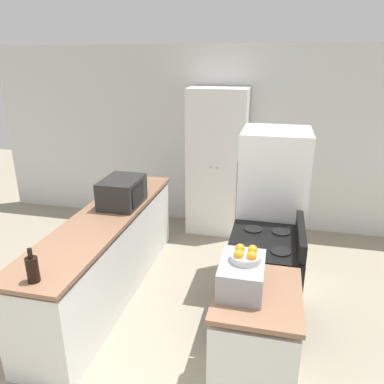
# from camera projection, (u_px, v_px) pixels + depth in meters

# --- Properties ---
(wall_back) EXTENTS (7.00, 0.06, 2.60)m
(wall_back) POSITION_uv_depth(u_px,v_px,m) (217.00, 139.00, 5.47)
(wall_back) COLOR silver
(wall_back) RESTS_ON ground_plane
(counter_left) EXTENTS (0.60, 2.71, 0.91)m
(counter_left) POSITION_uv_depth(u_px,v_px,m) (107.00, 256.00, 3.99)
(counter_left) COLOR silver
(counter_left) RESTS_ON ground_plane
(counter_right) EXTENTS (0.60, 0.76, 0.91)m
(counter_right) POSITION_uv_depth(u_px,v_px,m) (254.00, 346.00, 2.75)
(counter_right) COLOR silver
(counter_right) RESTS_ON ground_plane
(pantry_cabinet) EXTENTS (0.80, 0.53, 2.05)m
(pantry_cabinet) POSITION_uv_depth(u_px,v_px,m) (217.00, 163.00, 5.28)
(pantry_cabinet) COLOR white
(pantry_cabinet) RESTS_ON ground_plane
(stove) EXTENTS (0.66, 0.79, 1.07)m
(stove) POSITION_uv_depth(u_px,v_px,m) (263.00, 283.00, 3.46)
(stove) COLOR black
(stove) RESTS_ON ground_plane
(refrigerator) EXTENTS (0.71, 0.71, 1.75)m
(refrigerator) POSITION_uv_depth(u_px,v_px,m) (271.00, 210.00, 4.04)
(refrigerator) COLOR white
(refrigerator) RESTS_ON ground_plane
(microwave) EXTENTS (0.40, 0.53, 0.30)m
(microwave) POSITION_uv_depth(u_px,v_px,m) (122.00, 192.00, 4.05)
(microwave) COLOR black
(microwave) RESTS_ON counter_left
(wine_bottle) EXTENTS (0.09, 0.09, 0.26)m
(wine_bottle) POSITION_uv_depth(u_px,v_px,m) (32.00, 269.00, 2.67)
(wine_bottle) COLOR black
(wine_bottle) RESTS_ON counter_left
(toaster_oven) EXTENTS (0.31, 0.44, 0.21)m
(toaster_oven) POSITION_uv_depth(u_px,v_px,m) (241.00, 275.00, 2.59)
(toaster_oven) COLOR #939399
(toaster_oven) RESTS_ON counter_right
(fruit_bowl) EXTENTS (0.21, 0.21, 0.10)m
(fruit_bowl) POSITION_uv_depth(u_px,v_px,m) (246.00, 256.00, 2.55)
(fruit_bowl) COLOR silver
(fruit_bowl) RESTS_ON toaster_oven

